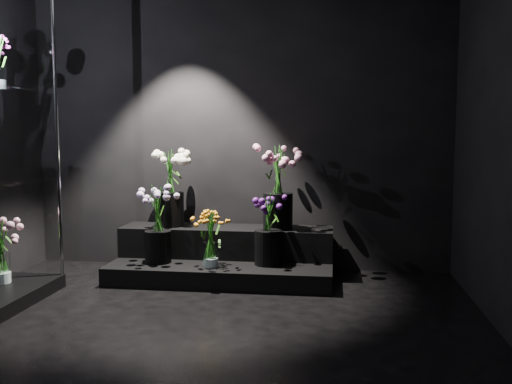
# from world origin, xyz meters

# --- Properties ---
(floor) EXTENTS (4.00, 4.00, 0.00)m
(floor) POSITION_xyz_m (0.00, 0.00, 0.00)
(floor) COLOR black
(floor) RESTS_ON ground
(wall_back) EXTENTS (4.00, 0.00, 4.00)m
(wall_back) POSITION_xyz_m (0.00, 2.00, 1.40)
(wall_back) COLOR black
(wall_back) RESTS_ON floor
(display_riser) EXTENTS (1.95, 0.87, 0.43)m
(display_riser) POSITION_xyz_m (-0.06, 1.61, 0.18)
(display_riser) COLOR black
(display_riser) RESTS_ON floor
(bouquet_orange_bells) EXTENTS (0.30, 0.30, 0.50)m
(bouquet_orange_bells) POSITION_xyz_m (-0.11, 1.27, 0.42)
(bouquet_orange_bells) COLOR white
(bouquet_orange_bells) RESTS_ON display_riser
(bouquet_lilac) EXTENTS (0.42, 0.42, 0.69)m
(bouquet_lilac) POSITION_xyz_m (-0.61, 1.38, 0.55)
(bouquet_lilac) COLOR black
(bouquet_lilac) RESTS_ON display_riser
(bouquet_purple) EXTENTS (0.41, 0.41, 0.61)m
(bouquet_purple) POSITION_xyz_m (0.36, 1.43, 0.50)
(bouquet_purple) COLOR black
(bouquet_purple) RESTS_ON display_riser
(bouquet_cream_roses) EXTENTS (0.51, 0.51, 0.71)m
(bouquet_cream_roses) POSITION_xyz_m (-0.59, 1.72, 0.85)
(bouquet_cream_roses) COLOR black
(bouquet_cream_roses) RESTS_ON display_riser
(bouquet_pink_roses) EXTENTS (0.43, 0.43, 0.75)m
(bouquet_pink_roses) POSITION_xyz_m (0.42, 1.70, 0.85)
(bouquet_pink_roses) COLOR black
(bouquet_pink_roses) RESTS_ON display_riser
(bouquet_case_base_pink) EXTENTS (0.33, 0.33, 0.50)m
(bouquet_case_base_pink) POSITION_xyz_m (-1.68, 0.73, 0.38)
(bouquet_case_base_pink) COLOR white
(bouquet_case_base_pink) RESTS_ON display_case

